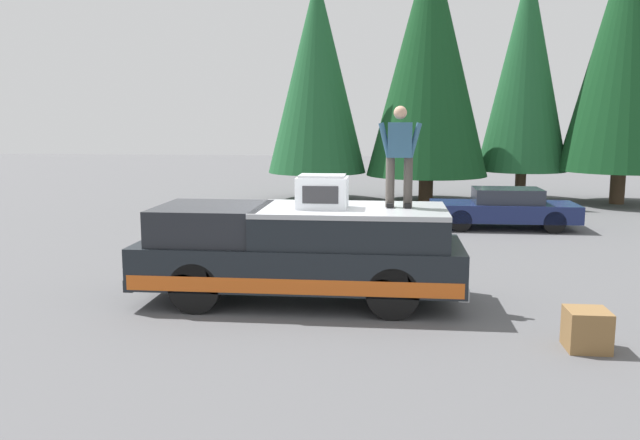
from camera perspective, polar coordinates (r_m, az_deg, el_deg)
ground_plane at (r=11.53m, az=-0.83°, el=-6.97°), size 90.00×90.00×0.00m
pickup_truck at (r=11.30m, az=-1.75°, el=-2.75°), size 2.01×5.54×1.65m
compressor_unit at (r=10.96m, az=0.20°, el=2.47°), size 0.65×0.84×0.56m
person_on_truck_bed at (r=11.09m, az=6.91°, el=5.72°), size 0.29×0.72×1.69m
parked_car_navy at (r=19.62m, az=15.66°, el=0.98°), size 1.64×4.10×1.16m
wooden_crate at (r=9.80m, az=22.13°, el=-8.79°), size 0.56×0.56×0.56m
conifer_far_left at (r=26.78m, az=25.10°, el=13.68°), size 4.41×4.41×10.38m
conifer_left at (r=26.91m, az=17.42°, el=12.54°), size 3.42×3.42×9.05m
conifer_center_left at (r=25.34m, az=9.43°, el=13.76°), size 4.53×4.53×9.77m
conifer_center_right at (r=25.71m, az=-0.26°, el=12.53°), size 3.78×3.78×8.58m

